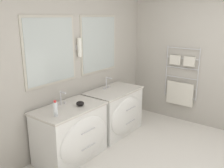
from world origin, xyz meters
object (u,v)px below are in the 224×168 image
Objects in this scene: vanity_right at (115,111)px; amenity_bowl at (80,104)px; toiletry_bottle at (55,109)px; vanity_left at (72,133)px.

amenity_bowl is at bearing -176.86° from vanity_right.
vanity_right is 4.82× the size of toiletry_bottle.
vanity_left is 0.44m from amenity_bowl.
toiletry_bottle is (-0.32, -0.06, 0.48)m from vanity_left.
vanity_right is at bearing 2.54° from toiletry_bottle.
toiletry_bottle is at bearing -178.68° from amenity_bowl.
toiletry_bottle reaches higher than amenity_bowl.
vanity_left and vanity_right have the same top height.
toiletry_bottle is 0.46m from amenity_bowl.
amenity_bowl is (-0.93, -0.05, 0.42)m from vanity_right.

